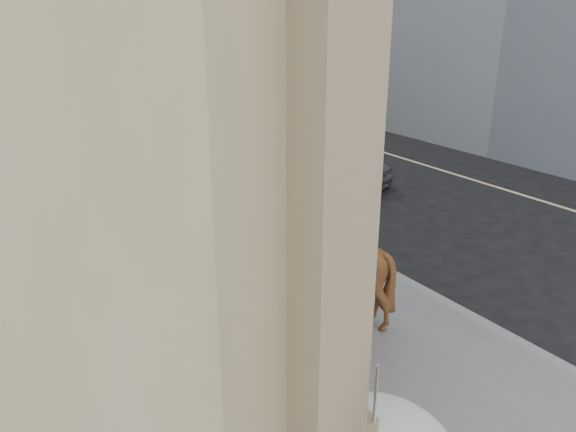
# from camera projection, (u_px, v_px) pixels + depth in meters

# --- Properties ---
(ground) EXTENTS (140.00, 140.00, 0.00)m
(ground) POSITION_uv_depth(u_px,v_px,m) (371.00, 359.00, 10.31)
(ground) COLOR black
(ground) RESTS_ON ground
(sidewalk) EXTENTS (5.00, 80.00, 0.12)m
(sidewalk) POSITION_uv_depth(u_px,v_px,m) (163.00, 203.00, 18.05)
(sidewalk) COLOR #5A595C
(sidewalk) RESTS_ON ground
(curb) EXTENTS (0.24, 80.00, 0.12)m
(curb) POSITION_uv_depth(u_px,v_px,m) (235.00, 189.00, 19.41)
(curb) COLOR slate
(curb) RESTS_ON ground
(lane_line) EXTENTS (0.15, 70.00, 0.01)m
(lane_line) POSITION_uv_depth(u_px,v_px,m) (400.00, 157.00, 23.51)
(lane_line) COLOR #BFB78C
(lane_line) RESTS_ON ground
(far_podium) EXTENTS (2.00, 80.00, 4.00)m
(far_podium) POSITION_uv_depth(u_px,v_px,m) (484.00, 99.00, 25.38)
(far_podium) COLOR #837454
(far_podium) RESTS_ON ground
(streetlight_mid) EXTENTS (1.71, 0.24, 8.00)m
(streetlight_mid) POSITION_uv_depth(u_px,v_px,m) (182.00, 46.00, 20.95)
(streetlight_mid) COLOR #2D2D30
(streetlight_mid) RESTS_ON ground
(streetlight_far) EXTENTS (1.71, 0.24, 8.00)m
(streetlight_far) POSITION_uv_depth(u_px,v_px,m) (57.00, 26.00, 36.47)
(streetlight_far) COLOR #2D2D30
(streetlight_far) RESTS_ON ground
(traffic_signal) EXTENTS (4.10, 0.22, 6.00)m
(traffic_signal) POSITION_uv_depth(u_px,v_px,m) (103.00, 48.00, 27.02)
(traffic_signal) COLOR #2D2D30
(traffic_signal) RESTS_ON ground
(snow_bank) EXTENTS (1.70, 18.10, 0.76)m
(snow_bank) POSITION_uv_depth(u_px,v_px,m) (140.00, 218.00, 15.70)
(snow_bank) COLOR silver
(snow_bank) RESTS_ON sidewalk
(mounted_horse_left) EXTENTS (1.24, 2.68, 2.78)m
(mounted_horse_left) POSITION_uv_depth(u_px,v_px,m) (209.00, 232.00, 12.64)
(mounted_horse_left) COLOR #462915
(mounted_horse_left) RESTS_ON sidewalk
(mounted_horse_right) EXTENTS (2.21, 2.37, 2.76)m
(mounted_horse_right) POSITION_uv_depth(u_px,v_px,m) (334.00, 262.00, 11.16)
(mounted_horse_right) COLOR #4F2D16
(mounted_horse_right) RESTS_ON sidewalk
(pedestrian) EXTENTS (1.08, 0.47, 1.84)m
(pedestrian) POSITION_uv_depth(u_px,v_px,m) (286.00, 252.00, 12.22)
(pedestrian) COLOR black
(pedestrian) RESTS_ON sidewalk
(car_silver) EXTENTS (3.18, 4.93, 1.56)m
(car_silver) POSITION_uv_depth(u_px,v_px,m) (330.00, 161.00, 20.07)
(car_silver) COLOR gray
(car_silver) RESTS_ON ground
(car_grey) EXTENTS (3.56, 5.62, 1.52)m
(car_grey) POSITION_uv_depth(u_px,v_px,m) (292.00, 107.00, 30.34)
(car_grey) COLOR #5C5E63
(car_grey) RESTS_ON ground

